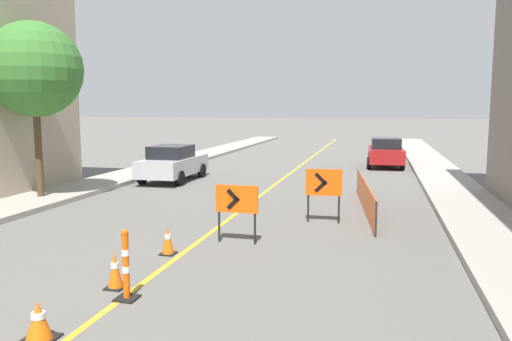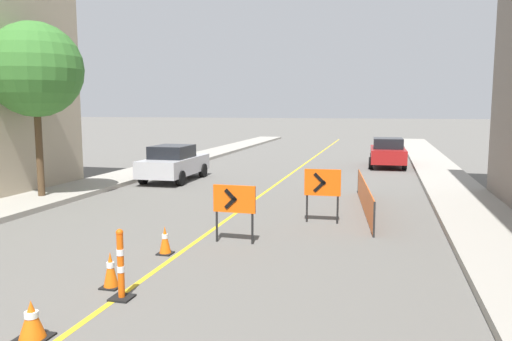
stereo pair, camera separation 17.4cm
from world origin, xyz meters
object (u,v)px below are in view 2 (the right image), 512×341
at_px(traffic_cone_fourth, 32,320).
at_px(parked_car_curb_mid, 388,152).
at_px(parked_car_curb_near, 174,163).
at_px(arrow_barricade_primary, 234,202).
at_px(traffic_cone_farthest, 165,240).
at_px(street_tree_left_near, 35,70).
at_px(traffic_cone_fifth, 111,270).
at_px(delineator_post_rear, 121,269).
at_px(arrow_barricade_secondary, 322,185).

bearing_deg(traffic_cone_fourth, parked_car_curb_mid, 77.51).
bearing_deg(parked_car_curb_near, arrow_barricade_primary, -59.06).
distance_m(traffic_cone_farthest, street_tree_left_near, 9.45).
height_order(traffic_cone_fifth, delineator_post_rear, delineator_post_rear).
bearing_deg(traffic_cone_fifth, arrow_barricade_primary, 69.36).
bearing_deg(parked_car_curb_near, traffic_cone_farthest, -67.77).
distance_m(arrow_barricade_primary, parked_car_curb_mid, 17.30).
distance_m(traffic_cone_fifth, parked_car_curb_mid, 20.97).
bearing_deg(arrow_barricade_secondary, arrow_barricade_primary, -126.63).
height_order(delineator_post_rear, parked_car_curb_mid, parked_car_curb_mid).
distance_m(arrow_barricade_primary, parked_car_curb_near, 10.74).
bearing_deg(arrow_barricade_secondary, parked_car_curb_near, 136.12).
relative_size(delineator_post_rear, street_tree_left_near, 0.21).
xyz_separation_m(traffic_cone_fifth, parked_car_curb_mid, (4.98, 20.36, 0.47)).
bearing_deg(traffic_cone_farthest, traffic_cone_fourth, -90.96).
bearing_deg(street_tree_left_near, arrow_barricade_secondary, -5.46).
xyz_separation_m(arrow_barricade_secondary, street_tree_left_near, (-9.96, 0.95, 3.43)).
xyz_separation_m(delineator_post_rear, street_tree_left_near, (-7.31, 7.48, 3.98)).
distance_m(traffic_cone_farthest, arrow_barricade_primary, 1.90).
xyz_separation_m(delineator_post_rear, arrow_barricade_secondary, (2.64, 6.53, 0.55)).
bearing_deg(traffic_cone_farthest, arrow_barricade_primary, 46.01).
xyz_separation_m(traffic_cone_fifth, street_tree_left_near, (-6.85, 7.05, 4.19)).
distance_m(traffic_cone_fifth, arrow_barricade_secondary, 6.88).
xyz_separation_m(traffic_cone_farthest, parked_car_curb_mid, (4.91, 18.18, 0.48)).
bearing_deg(traffic_cone_fifth, arrow_barricade_secondary, 63.04).
xyz_separation_m(parked_car_curb_near, street_tree_left_near, (-2.58, -5.58, 3.72)).
bearing_deg(arrow_barricade_primary, traffic_cone_farthest, -132.23).
distance_m(parked_car_curb_near, street_tree_left_near, 7.18).
xyz_separation_m(arrow_barricade_primary, parked_car_curb_mid, (3.68, 16.91, -0.21)).
relative_size(parked_car_curb_mid, street_tree_left_near, 0.73).
distance_m(arrow_barricade_primary, arrow_barricade_secondary, 3.20).
relative_size(traffic_cone_fifth, parked_car_curb_mid, 0.15).
xyz_separation_m(traffic_cone_fourth, street_tree_left_near, (-6.85, 9.15, 4.23)).
distance_m(traffic_cone_fourth, traffic_cone_fifth, 2.11).
bearing_deg(traffic_cone_farthest, traffic_cone_fifth, -91.85).
distance_m(traffic_cone_fourth, delineator_post_rear, 1.75).
xyz_separation_m(delineator_post_rear, arrow_barricade_primary, (0.84, 3.89, 0.48)).
height_order(delineator_post_rear, arrow_barricade_primary, arrow_barricade_primary).
bearing_deg(traffic_cone_fifth, traffic_cone_farthest, 88.15).
bearing_deg(delineator_post_rear, street_tree_left_near, 134.35).
bearing_deg(parked_car_curb_mid, parked_car_curb_near, -141.88).
xyz_separation_m(traffic_cone_fifth, arrow_barricade_secondary, (3.10, 6.10, 0.75)).
relative_size(traffic_cone_fourth, arrow_barricade_primary, 0.41).
relative_size(arrow_barricade_secondary, parked_car_curb_near, 0.36).
distance_m(traffic_cone_fourth, street_tree_left_near, 12.19).
distance_m(traffic_cone_farthest, parked_car_curb_mid, 18.84).
bearing_deg(traffic_cone_fifth, parked_car_curb_near, 108.72).
height_order(arrow_barricade_secondary, parked_car_curb_near, parked_car_curb_near).
relative_size(delineator_post_rear, parked_car_curb_mid, 0.28).
bearing_deg(parked_car_curb_near, traffic_cone_fourth, -74.18).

